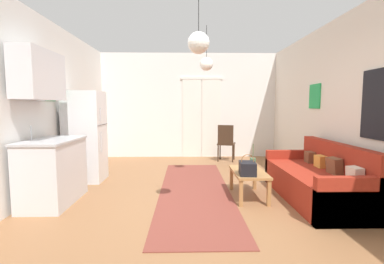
{
  "coord_description": "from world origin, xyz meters",
  "views": [
    {
      "loc": [
        -0.09,
        -3.52,
        1.37
      ],
      "look_at": [
        0.02,
        1.36,
        0.91
      ],
      "focal_mm": 25.56,
      "sensor_mm": 36.0,
      "label": 1
    }
  ],
  "objects_px": {
    "couch": "(319,181)",
    "bamboo_vase": "(253,163)",
    "pendant_lamp_far": "(206,64)",
    "pendant_lamp_near": "(199,43)",
    "refrigerator": "(85,136)",
    "handbag": "(247,168)",
    "coffee_table": "(249,175)",
    "accent_chair": "(226,141)"
  },
  "relations": [
    {
      "from": "handbag",
      "to": "pendant_lamp_far",
      "type": "relative_size",
      "value": 0.39
    },
    {
      "from": "couch",
      "to": "coffee_table",
      "type": "xyz_separation_m",
      "value": [
        -1.01,
        0.13,
        0.07
      ]
    },
    {
      "from": "bamboo_vase",
      "to": "accent_chair",
      "type": "height_order",
      "value": "accent_chair"
    },
    {
      "from": "handbag",
      "to": "pendant_lamp_near",
      "type": "bearing_deg",
      "value": -135.77
    },
    {
      "from": "coffee_table",
      "to": "refrigerator",
      "type": "distance_m",
      "value": 2.99
    },
    {
      "from": "coffee_table",
      "to": "pendant_lamp_near",
      "type": "height_order",
      "value": "pendant_lamp_near"
    },
    {
      "from": "couch",
      "to": "accent_chair",
      "type": "xyz_separation_m",
      "value": [
        -0.95,
        2.83,
        0.23
      ]
    },
    {
      "from": "couch",
      "to": "pendant_lamp_near",
      "type": "relative_size",
      "value": 2.37
    },
    {
      "from": "pendant_lamp_far",
      "to": "pendant_lamp_near",
      "type": "bearing_deg",
      "value": -97.08
    },
    {
      "from": "accent_chair",
      "to": "pendant_lamp_far",
      "type": "relative_size",
      "value": 1.17
    },
    {
      "from": "bamboo_vase",
      "to": "pendant_lamp_far",
      "type": "distance_m",
      "value": 1.89
    },
    {
      "from": "couch",
      "to": "pendant_lamp_near",
      "type": "height_order",
      "value": "pendant_lamp_near"
    },
    {
      "from": "couch",
      "to": "bamboo_vase",
      "type": "bearing_deg",
      "value": 163.1
    },
    {
      "from": "couch",
      "to": "bamboo_vase",
      "type": "relative_size",
      "value": 5.05
    },
    {
      "from": "refrigerator",
      "to": "pendant_lamp_near",
      "type": "distance_m",
      "value": 3.03
    },
    {
      "from": "handbag",
      "to": "bamboo_vase",
      "type": "bearing_deg",
      "value": 65.71
    },
    {
      "from": "pendant_lamp_near",
      "to": "pendant_lamp_far",
      "type": "xyz_separation_m",
      "value": [
        0.22,
        1.8,
        0.04
      ]
    },
    {
      "from": "handbag",
      "to": "accent_chair",
      "type": "height_order",
      "value": "accent_chair"
    },
    {
      "from": "coffee_table",
      "to": "bamboo_vase",
      "type": "relative_size",
      "value": 2.2
    },
    {
      "from": "couch",
      "to": "handbag",
      "type": "distance_m",
      "value": 1.11
    },
    {
      "from": "coffee_table",
      "to": "pendant_lamp_far",
      "type": "relative_size",
      "value": 1.1
    },
    {
      "from": "coffee_table",
      "to": "bamboo_vase",
      "type": "xyz_separation_m",
      "value": [
        0.1,
        0.15,
        0.14
      ]
    },
    {
      "from": "refrigerator",
      "to": "accent_chair",
      "type": "distance_m",
      "value": 3.33
    },
    {
      "from": "couch",
      "to": "pendant_lamp_far",
      "type": "xyz_separation_m",
      "value": [
        -1.59,
        0.99,
        1.83
      ]
    },
    {
      "from": "handbag",
      "to": "pendant_lamp_near",
      "type": "distance_m",
      "value": 1.87
    },
    {
      "from": "coffee_table",
      "to": "handbag",
      "type": "distance_m",
      "value": 0.29
    },
    {
      "from": "bamboo_vase",
      "to": "pendant_lamp_far",
      "type": "xyz_separation_m",
      "value": [
        -0.68,
        0.71,
        1.62
      ]
    },
    {
      "from": "couch",
      "to": "pendant_lamp_far",
      "type": "distance_m",
      "value": 2.62
    },
    {
      "from": "refrigerator",
      "to": "pendant_lamp_near",
      "type": "bearing_deg",
      "value": -44.3
    },
    {
      "from": "accent_chair",
      "to": "pendant_lamp_near",
      "type": "xyz_separation_m",
      "value": [
        -0.86,
        -3.64,
        1.56
      ]
    },
    {
      "from": "handbag",
      "to": "pendant_lamp_near",
      "type": "xyz_separation_m",
      "value": [
        -0.73,
        -0.71,
        1.57
      ]
    },
    {
      "from": "coffee_table",
      "to": "handbag",
      "type": "xyz_separation_m",
      "value": [
        -0.07,
        -0.23,
        0.15
      ]
    },
    {
      "from": "refrigerator",
      "to": "pendant_lamp_far",
      "type": "relative_size",
      "value": 2.1
    },
    {
      "from": "bamboo_vase",
      "to": "refrigerator",
      "type": "bearing_deg",
      "value": 163.68
    },
    {
      "from": "bamboo_vase",
      "to": "handbag",
      "type": "relative_size",
      "value": 1.27
    },
    {
      "from": "couch",
      "to": "accent_chair",
      "type": "height_order",
      "value": "accent_chair"
    },
    {
      "from": "accent_chair",
      "to": "pendant_lamp_far",
      "type": "distance_m",
      "value": 2.53
    },
    {
      "from": "bamboo_vase",
      "to": "pendant_lamp_far",
      "type": "bearing_deg",
      "value": 133.52
    },
    {
      "from": "couch",
      "to": "accent_chair",
      "type": "bearing_deg",
      "value": 108.59
    },
    {
      "from": "couch",
      "to": "coffee_table",
      "type": "distance_m",
      "value": 1.02
    },
    {
      "from": "couch",
      "to": "refrigerator",
      "type": "relative_size",
      "value": 1.2
    },
    {
      "from": "handbag",
      "to": "refrigerator",
      "type": "xyz_separation_m",
      "value": [
        -2.71,
        1.22,
        0.32
      ]
    }
  ]
}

